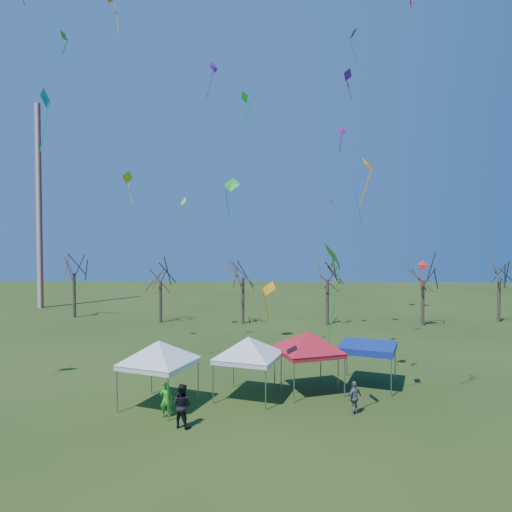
{
  "coord_description": "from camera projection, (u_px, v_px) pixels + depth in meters",
  "views": [
    {
      "loc": [
        0.52,
        -21.04,
        8.37
      ],
      "look_at": [
        -0.31,
        3.0,
        7.53
      ],
      "focal_mm": 32.0,
      "sensor_mm": 36.0,
      "label": 1
    }
  ],
  "objects": [
    {
      "name": "ground",
      "position": [
        260.0,
        419.0,
        21.33
      ],
      "size": [
        140.0,
        140.0,
        0.0
      ],
      "primitive_type": "plane",
      "color": "#254114",
      "rests_on": "ground"
    },
    {
      "name": "radio_mast",
      "position": [
        39.0,
        206.0,
        55.81
      ],
      "size": [
        0.7,
        0.7,
        25.0
      ],
      "primitive_type": "cylinder",
      "color": "silver",
      "rests_on": "ground"
    },
    {
      "name": "tree_0",
      "position": [
        74.0,
        258.0,
        49.17
      ],
      "size": [
        3.83,
        3.83,
        8.44
      ],
      "color": "#3D2D21",
      "rests_on": "ground"
    },
    {
      "name": "tree_1",
      "position": [
        160.0,
        266.0,
        46.12
      ],
      "size": [
        3.42,
        3.42,
        7.54
      ],
      "color": "#3D2D21",
      "rests_on": "ground"
    },
    {
      "name": "tree_2",
      "position": [
        243.0,
        261.0,
        45.54
      ],
      "size": [
        3.71,
        3.71,
        8.18
      ],
      "color": "#3D2D21",
      "rests_on": "ground"
    },
    {
      "name": "tree_3",
      "position": [
        328.0,
        263.0,
        44.93
      ],
      "size": [
        3.59,
        3.59,
        7.91
      ],
      "color": "#3D2D21",
      "rests_on": "ground"
    },
    {
      "name": "tree_4",
      "position": [
        423.0,
        264.0,
        44.56
      ],
      "size": [
        3.58,
        3.58,
        7.89
      ],
      "color": "#3D2D21",
      "rests_on": "ground"
    },
    {
      "name": "tree_5",
      "position": [
        500.0,
        266.0,
        46.35
      ],
      "size": [
        3.39,
        3.39,
        7.46
      ],
      "color": "#3D2D21",
      "rests_on": "ground"
    },
    {
      "name": "tent_white_west",
      "position": [
        159.0,
        345.0,
        22.81
      ],
      "size": [
        4.11,
        4.11,
        3.84
      ],
      "rotation": [
        0.0,
        0.0,
        -0.34
      ],
      "color": "gray",
      "rests_on": "ground"
    },
    {
      "name": "tent_white_mid",
      "position": [
        248.0,
        341.0,
        24.09
      ],
      "size": [
        4.09,
        4.09,
        3.77
      ],
      "rotation": [
        0.0,
        0.0,
        -0.29
      ],
      "color": "gray",
      "rests_on": "ground"
    },
    {
      "name": "tent_red",
      "position": [
        308.0,
        335.0,
        25.11
      ],
      "size": [
        4.14,
        4.14,
        3.88
      ],
      "rotation": [
        0.0,
        0.0,
        0.34
      ],
      "color": "gray",
      "rests_on": "ground"
    },
    {
      "name": "tent_blue",
      "position": [
        368.0,
        348.0,
        26.11
      ],
      "size": [
        3.87,
        3.87,
        2.4
      ],
      "rotation": [
        0.0,
        0.0,
        -0.33
      ],
      "color": "gray",
      "rests_on": "ground"
    },
    {
      "name": "person_grey",
      "position": [
        354.0,
        398.0,
        21.91
      ],
      "size": [
        0.96,
        0.89,
        1.58
      ],
      "primitive_type": "imported",
      "rotation": [
        0.0,
        0.0,
        3.83
      ],
      "color": "slate",
      "rests_on": "ground"
    },
    {
      "name": "person_green",
      "position": [
        166.0,
        400.0,
        21.55
      ],
      "size": [
        0.68,
        0.53,
        1.65
      ],
      "primitive_type": "imported",
      "rotation": [
        0.0,
        0.0,
        3.38
      ],
      "color": "green",
      "rests_on": "ground"
    },
    {
      "name": "person_dark",
      "position": [
        182.0,
        405.0,
        20.36
      ],
      "size": [
        1.14,
        1.02,
        1.95
      ],
      "primitive_type": "imported",
      "rotation": [
        0.0,
        0.0,
        2.79
      ],
      "color": "black",
      "rests_on": "ground"
    },
    {
      "name": "kite_24",
      "position": [
        245.0,
        98.0,
        30.77
      ],
      "size": [
        0.83,
        0.96,
        2.33
      ],
      "rotation": [
        0.0,
        0.0,
        2.17
      ],
      "color": "green",
      "rests_on": "ground"
    },
    {
      "name": "kite_27",
      "position": [
        368.0,
        165.0,
        21.33
      ],
      "size": [
        1.08,
        1.19,
        2.41
      ],
      "rotation": [
        0.0,
        0.0,
        1.02
      ],
      "color": "orange",
      "rests_on": "ground"
    },
    {
      "name": "kite_2",
      "position": [
        127.0,
        178.0,
        42.48
      ],
      "size": [
        1.05,
        1.25,
        3.1
      ],
      "rotation": [
        0.0,
        0.0,
        4.1
      ],
      "color": "yellow",
      "rests_on": "ground"
    },
    {
      "name": "kite_1",
      "position": [
        269.0,
        289.0,
        22.47
      ],
      "size": [
        1.05,
        1.04,
        1.97
      ],
      "rotation": [
        0.0,
        0.0,
        5.52
      ],
      "color": "orange",
      "rests_on": "ground"
    },
    {
      "name": "kite_17",
      "position": [
        359.0,
        187.0,
        25.96
      ],
      "size": [
        0.63,
        0.9,
        2.62
      ],
      "rotation": [
        0.0,
        0.0,
        4.66
      ],
      "color": "blue",
      "rests_on": "ground"
    },
    {
      "name": "kite_26",
      "position": [
        214.0,
        68.0,
        37.64
      ],
      "size": [
        1.08,
        1.15,
        3.08
      ],
      "rotation": [
        0.0,
        0.0,
        0.93
      ],
      "color": "purple",
      "rests_on": "ground"
    },
    {
      "name": "kite_18",
      "position": [
        342.0,
        131.0,
        30.95
      ],
      "size": [
        0.76,
        0.58,
        1.79
      ],
      "rotation": [
        0.0,
        0.0,
        0.41
      ],
      "color": "purple",
      "rests_on": "ground"
    },
    {
      "name": "kite_13",
      "position": [
        183.0,
        202.0,
        40.88
      ],
      "size": [
        0.93,
        1.0,
        2.27
      ],
      "rotation": [
        0.0,
        0.0,
        5.38
      ],
      "color": "yellow",
      "rests_on": "ground"
    },
    {
      "name": "kite_3",
      "position": [
        353.0,
        33.0,
        45.26
      ],
      "size": [
        1.0,
        1.38,
        3.06
      ],
      "rotation": [
        0.0,
        0.0,
        4.58
      ],
      "color": "blue",
      "rests_on": "ground"
    },
    {
      "name": "kite_8",
      "position": [
        46.0,
        99.0,
        27.46
      ],
      "size": [
        0.59,
        1.3,
        3.89
      ],
      "rotation": [
        0.0,
        0.0,
        1.58
      ],
      "color": "#0BA989",
      "rests_on": "ground"
    },
    {
      "name": "kite_25",
      "position": [
        347.0,
        76.0,
        22.76
      ],
      "size": [
        0.7,
        0.7,
        1.49
      ],
      "rotation": [
        0.0,
        0.0,
        3.93
      ],
      "color": "purple",
      "rests_on": "ground"
    },
    {
      "name": "kite_11",
      "position": [
        232.0,
        185.0,
        34.6
      ],
      "size": [
        1.49,
        1.12,
        2.89
      ],
      "rotation": [
        0.0,
        0.0,
        6.01
      ],
      "color": "green",
      "rests_on": "ground"
    },
    {
      "name": "kite_19",
      "position": [
        331.0,
        202.0,
        41.67
      ],
      "size": [
        0.63,
        0.79,
        1.85
      ],
      "rotation": [
        0.0,
        0.0,
        4.48
      ],
      "color": "#DF3162",
      "rests_on": "ground"
    },
    {
      "name": "kite_12",
      "position": [
        423.0,
        266.0,
        43.22
      ],
      "size": [
        1.04,
        0.71,
        3.09
      ],
      "rotation": [
        0.0,
        0.0,
        5.89
      ],
      "color": "red",
      "rests_on": "ground"
    },
    {
      "name": "kite_20",
      "position": [
        64.0,
        36.0,
        24.64
      ],
      "size": [
        0.69,
        0.71,
        1.37
      ],
      "rotation": [
        0.0,
        0.0,
        2.31
      ],
      "color": "#249A17",
      "rests_on": "ground"
    },
    {
      "name": "kite_5",
      "position": [
        333.0,
        255.0,
        20.39
      ],
      "size": [
        1.01,
        1.5,
        4.6
      ],
      "rotation": [
        0.0,
        0.0,
        1.66
      ],
      "color": "green",
      "rests_on": "ground"
    },
    {
      "name": "kite_22",
      "position": [
        332.0,
        266.0,
        44.04
      ],
      "size": [
        0.85,
        0.85,
        2.38
      ],
      "rotation": [
        0.0,
        0.0,
        3.91
      ],
      "color": "yellow",
      "rests_on": "ground"
    }
  ]
}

